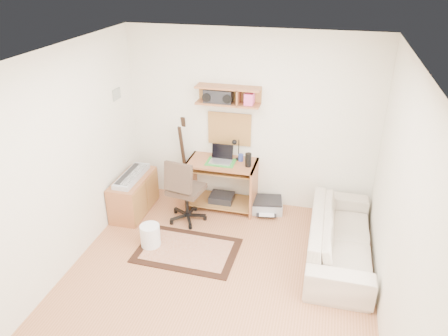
% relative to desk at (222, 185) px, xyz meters
% --- Properties ---
extents(floor, '(3.60, 4.00, 0.01)m').
position_rel_desk_xyz_m(floor, '(0.35, -1.73, -0.38)').
color(floor, '#BA774D').
rests_on(floor, ground).
extents(ceiling, '(3.60, 4.00, 0.01)m').
position_rel_desk_xyz_m(ceiling, '(0.35, -1.73, 2.23)').
color(ceiling, white).
rests_on(ceiling, ground).
extents(back_wall, '(3.60, 0.01, 2.60)m').
position_rel_desk_xyz_m(back_wall, '(0.35, 0.28, 0.93)').
color(back_wall, white).
rests_on(back_wall, ground).
extents(left_wall, '(0.01, 4.00, 2.60)m').
position_rel_desk_xyz_m(left_wall, '(-1.45, -1.73, 0.93)').
color(left_wall, white).
rests_on(left_wall, ground).
extents(right_wall, '(0.01, 4.00, 2.60)m').
position_rel_desk_xyz_m(right_wall, '(2.16, -1.73, 0.93)').
color(right_wall, white).
rests_on(right_wall, ground).
extents(wall_shelf, '(0.90, 0.25, 0.26)m').
position_rel_desk_xyz_m(wall_shelf, '(0.05, 0.15, 1.32)').
color(wall_shelf, '#A5623A').
rests_on(wall_shelf, back_wall).
extents(cork_board, '(0.64, 0.03, 0.49)m').
position_rel_desk_xyz_m(cork_board, '(0.05, 0.25, 0.79)').
color(cork_board, tan).
rests_on(cork_board, back_wall).
extents(wall_photo, '(0.02, 0.20, 0.15)m').
position_rel_desk_xyz_m(wall_photo, '(-1.43, -0.23, 1.34)').
color(wall_photo, '#4C8CBF').
rests_on(wall_photo, left_wall).
extents(desk, '(1.00, 0.55, 0.75)m').
position_rel_desk_xyz_m(desk, '(0.00, 0.00, 0.00)').
color(desk, '#A5623A').
rests_on(desk, floor).
extents(laptop, '(0.31, 0.31, 0.24)m').
position_rel_desk_xyz_m(laptop, '(-0.01, -0.02, 0.49)').
color(laptop, silver).
rests_on(laptop, desk).
extents(speaker, '(0.09, 0.09, 0.20)m').
position_rel_desk_xyz_m(speaker, '(0.40, -0.05, 0.47)').
color(speaker, black).
rests_on(speaker, desk).
extents(desk_lamp, '(0.11, 0.11, 0.32)m').
position_rel_desk_xyz_m(desk_lamp, '(0.22, 0.14, 0.54)').
color(desk_lamp, black).
rests_on(desk_lamp, desk).
extents(pencil_cup, '(0.07, 0.07, 0.10)m').
position_rel_desk_xyz_m(pencil_cup, '(0.26, 0.10, 0.43)').
color(pencil_cup, '#2E3E8B').
rests_on(pencil_cup, desk).
extents(boombox, '(0.39, 0.18, 0.20)m').
position_rel_desk_xyz_m(boombox, '(-0.08, 0.15, 1.30)').
color(boombox, black).
rests_on(boombox, wall_shelf).
extents(rug, '(1.30, 0.88, 0.02)m').
position_rel_desk_xyz_m(rug, '(-0.16, -1.18, -0.37)').
color(rug, '#CDB089').
rests_on(rug, floor).
extents(task_chair, '(0.58, 0.58, 1.00)m').
position_rel_desk_xyz_m(task_chair, '(-0.39, -0.47, 0.12)').
color(task_chair, '#3E2F24').
rests_on(task_chair, floor).
extents(cabinet, '(0.40, 0.90, 0.55)m').
position_rel_desk_xyz_m(cabinet, '(-1.23, -0.44, -0.10)').
color(cabinet, '#A5623A').
rests_on(cabinet, floor).
extents(music_keyboard, '(0.24, 0.77, 0.07)m').
position_rel_desk_xyz_m(music_keyboard, '(-1.23, -0.44, 0.21)').
color(music_keyboard, '#B2B5BA').
rests_on(music_keyboard, cabinet).
extents(guitar, '(0.37, 0.26, 1.29)m').
position_rel_desk_xyz_m(guitar, '(-0.66, 0.13, 0.27)').
color(guitar, '#A36532').
rests_on(guitar, floor).
extents(waste_basket, '(0.27, 0.27, 0.31)m').
position_rel_desk_xyz_m(waste_basket, '(-0.66, -1.19, -0.22)').
color(waste_basket, white).
rests_on(waste_basket, floor).
extents(printer, '(0.52, 0.43, 0.18)m').
position_rel_desk_xyz_m(printer, '(0.67, 0.05, -0.29)').
color(printer, '#A5A8AA').
rests_on(printer, floor).
extents(sofa, '(0.56, 1.93, 0.76)m').
position_rel_desk_xyz_m(sofa, '(1.73, -0.80, 0.00)').
color(sofa, beige).
rests_on(sofa, floor).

